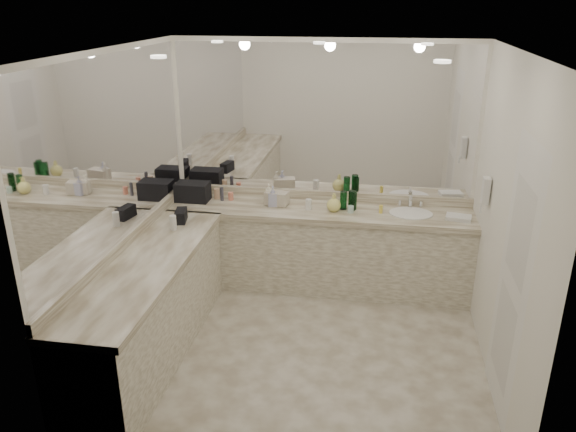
% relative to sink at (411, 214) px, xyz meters
% --- Properties ---
extents(floor, '(3.20, 3.20, 0.00)m').
position_rel_sink_xyz_m(floor, '(-0.95, -1.20, -0.90)').
color(floor, beige).
rests_on(floor, ground).
extents(ceiling, '(3.20, 3.20, 0.00)m').
position_rel_sink_xyz_m(ceiling, '(-0.95, -1.20, 1.71)').
color(ceiling, white).
rests_on(ceiling, floor).
extents(wall_back, '(3.20, 0.02, 2.60)m').
position_rel_sink_xyz_m(wall_back, '(-0.95, 0.30, 0.41)').
color(wall_back, white).
rests_on(wall_back, floor).
extents(wall_left, '(0.02, 3.00, 2.60)m').
position_rel_sink_xyz_m(wall_left, '(-2.55, -1.20, 0.41)').
color(wall_left, white).
rests_on(wall_left, floor).
extents(wall_right, '(0.02, 3.00, 2.60)m').
position_rel_sink_xyz_m(wall_right, '(0.65, -1.20, 0.41)').
color(wall_right, white).
rests_on(wall_right, floor).
extents(vanity_back_base, '(3.20, 0.60, 0.84)m').
position_rel_sink_xyz_m(vanity_back_base, '(-0.95, 0.00, -0.48)').
color(vanity_back_base, silver).
rests_on(vanity_back_base, floor).
extents(vanity_back_top, '(3.20, 0.64, 0.06)m').
position_rel_sink_xyz_m(vanity_back_top, '(-0.95, -0.01, -0.03)').
color(vanity_back_top, beige).
rests_on(vanity_back_top, vanity_back_base).
extents(vanity_left_base, '(0.60, 2.40, 0.84)m').
position_rel_sink_xyz_m(vanity_left_base, '(-2.25, -1.50, -0.48)').
color(vanity_left_base, silver).
rests_on(vanity_left_base, floor).
extents(vanity_left_top, '(0.64, 2.42, 0.06)m').
position_rel_sink_xyz_m(vanity_left_top, '(-2.24, -1.50, -0.03)').
color(vanity_left_top, beige).
rests_on(vanity_left_top, vanity_left_base).
extents(backsplash_back, '(3.20, 0.04, 0.10)m').
position_rel_sink_xyz_m(backsplash_back, '(-0.95, 0.28, 0.05)').
color(backsplash_back, beige).
rests_on(backsplash_back, vanity_back_top).
extents(backsplash_left, '(0.04, 3.00, 0.10)m').
position_rel_sink_xyz_m(backsplash_left, '(-2.53, -1.20, 0.05)').
color(backsplash_left, beige).
rests_on(backsplash_left, vanity_left_top).
extents(mirror_back, '(3.12, 0.01, 1.55)m').
position_rel_sink_xyz_m(mirror_back, '(-0.95, 0.29, 0.88)').
color(mirror_back, white).
rests_on(mirror_back, wall_back).
extents(mirror_left, '(0.01, 2.92, 1.55)m').
position_rel_sink_xyz_m(mirror_left, '(-2.54, -1.20, 0.88)').
color(mirror_left, white).
rests_on(mirror_left, wall_left).
extents(sink, '(0.44, 0.44, 0.03)m').
position_rel_sink_xyz_m(sink, '(0.00, 0.00, 0.00)').
color(sink, white).
rests_on(sink, vanity_back_top).
extents(faucet, '(0.24, 0.16, 0.14)m').
position_rel_sink_xyz_m(faucet, '(0.00, 0.21, 0.07)').
color(faucet, silver).
rests_on(faucet, vanity_back_top).
extents(wall_phone, '(0.06, 0.10, 0.24)m').
position_rel_sink_xyz_m(wall_phone, '(0.61, -0.50, 0.46)').
color(wall_phone, white).
rests_on(wall_phone, wall_right).
extents(door, '(0.02, 0.82, 2.10)m').
position_rel_sink_xyz_m(door, '(0.64, -1.70, 0.16)').
color(door, white).
rests_on(door, wall_right).
extents(black_toiletry_bag, '(0.36, 0.23, 0.20)m').
position_rel_sink_xyz_m(black_toiletry_bag, '(-2.33, 0.03, 0.11)').
color(black_toiletry_bag, black).
rests_on(black_toiletry_bag, vanity_back_top).
extents(black_bag_spill, '(0.14, 0.23, 0.12)m').
position_rel_sink_xyz_m(black_bag_spill, '(-2.25, -0.58, 0.06)').
color(black_bag_spill, black).
rests_on(black_bag_spill, vanity_left_top).
extents(cream_cosmetic_case, '(0.26, 0.19, 0.14)m').
position_rel_sink_xyz_m(cream_cosmetic_case, '(-1.40, 0.04, 0.07)').
color(cream_cosmetic_case, beige).
rests_on(cream_cosmetic_case, vanity_back_top).
extents(hand_towel, '(0.27, 0.21, 0.04)m').
position_rel_sink_xyz_m(hand_towel, '(0.46, -0.08, 0.03)').
color(hand_towel, white).
rests_on(hand_towel, vanity_back_top).
extents(lotion_left, '(0.06, 0.06, 0.15)m').
position_rel_sink_xyz_m(lotion_left, '(-2.25, -0.80, 0.08)').
color(lotion_left, white).
rests_on(lotion_left, vanity_left_top).
extents(soap_bottle_a, '(0.10, 0.10, 0.22)m').
position_rel_sink_xyz_m(soap_bottle_a, '(-1.50, 0.06, 0.12)').
color(soap_bottle_a, white).
rests_on(soap_bottle_a, vanity_back_top).
extents(soap_bottle_b, '(0.11, 0.12, 0.22)m').
position_rel_sink_xyz_m(soap_bottle_b, '(-1.44, 0.00, 0.11)').
color(soap_bottle_b, '#AEAFCD').
rests_on(soap_bottle_b, vanity_back_top).
extents(soap_bottle_c, '(0.19, 0.19, 0.19)m').
position_rel_sink_xyz_m(soap_bottle_c, '(-0.79, -0.05, 0.10)').
color(soap_bottle_c, '#EFE97B').
rests_on(soap_bottle_c, vanity_back_top).
extents(green_bottle_0, '(0.07, 0.07, 0.19)m').
position_rel_sink_xyz_m(green_bottle_0, '(-0.59, 0.04, 0.10)').
color(green_bottle_0, '#105520').
rests_on(green_bottle_0, vanity_back_top).
extents(green_bottle_1, '(0.07, 0.07, 0.21)m').
position_rel_sink_xyz_m(green_bottle_1, '(-0.61, 0.01, 0.11)').
color(green_bottle_1, '#105520').
rests_on(green_bottle_1, vanity_back_top).
extents(green_bottle_2, '(0.07, 0.07, 0.19)m').
position_rel_sink_xyz_m(green_bottle_2, '(-0.70, 0.03, 0.10)').
color(green_bottle_2, '#105520').
rests_on(green_bottle_2, vanity_back_top).
extents(amenity_bottle_0, '(0.06, 0.06, 0.12)m').
position_rel_sink_xyz_m(amenity_bottle_0, '(-2.09, 0.13, 0.06)').
color(amenity_bottle_0, '#E0B28C').
rests_on(amenity_bottle_0, vanity_back_top).
extents(amenity_bottle_1, '(0.06, 0.06, 0.07)m').
position_rel_sink_xyz_m(amenity_bottle_1, '(-0.61, -0.07, 0.04)').
color(amenity_bottle_1, silver).
rests_on(amenity_bottle_1, vanity_back_top).
extents(amenity_bottle_2, '(0.04, 0.04, 0.08)m').
position_rel_sink_xyz_m(amenity_bottle_2, '(-0.31, -0.03, 0.05)').
color(amenity_bottle_2, '#F2D84C').
rests_on(amenity_bottle_2, vanity_back_top).
extents(amenity_bottle_3, '(0.04, 0.04, 0.15)m').
position_rel_sink_xyz_m(amenity_bottle_3, '(-2.02, 0.08, 0.08)').
color(amenity_bottle_3, '#3F3F4C').
rests_on(amenity_bottle_3, vanity_back_top).
extents(amenity_bottle_4, '(0.06, 0.06, 0.09)m').
position_rel_sink_xyz_m(amenity_bottle_4, '(-1.93, 0.11, 0.05)').
color(amenity_bottle_4, '#E57F66').
rests_on(amenity_bottle_4, vanity_back_top).
extents(amenity_bottle_5, '(0.06, 0.06, 0.11)m').
position_rel_sink_xyz_m(amenity_bottle_5, '(-1.05, -0.04, 0.06)').
color(amenity_bottle_5, white).
rests_on(amenity_bottle_5, vanity_back_top).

